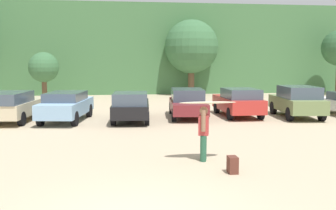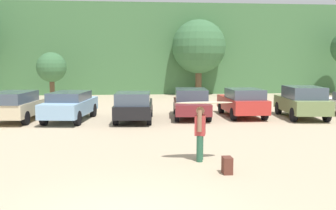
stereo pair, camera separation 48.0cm
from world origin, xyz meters
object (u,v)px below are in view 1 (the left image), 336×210
Objects in this scene: parked_car_red at (238,102)px; backpack_dropped at (233,165)px; person_adult at (204,130)px; surfboard_cream at (208,103)px; parked_car_champagne at (13,105)px; parked_car_black at (131,106)px; parked_car_olive_green at (297,101)px; parked_car_maroon at (187,102)px; parked_car_sky_blue at (66,105)px.

backpack_dropped is at bearing 161.85° from parked_car_red.
parked_car_red is at bearing -98.83° from person_adult.
surfboard_cream is (-3.79, -8.91, 0.95)m from parked_car_red.
parked_car_champagne is 10.82× the size of backpack_dropped.
parked_car_champagne is 1.19× the size of parked_car_red.
parked_car_olive_green reaches higher than parked_car_black.
parked_car_red is 9.73m from surfboard_cream.
person_adult is at bearing 178.09° from parked_car_maroon.
surfboard_cream is (-1.07, -9.04, 0.97)m from parked_car_maroon.
person_adult is at bearing 145.50° from parked_car_olive_green.
parked_car_maroon is 9.96× the size of backpack_dropped.
parked_car_maroon is 2.76× the size of person_adult.
backpack_dropped is at bearing -134.49° from parked_car_champagne.
parked_car_sky_blue is 8.88m from parked_car_red.
surfboard_cream is (7.62, -8.66, 0.95)m from parked_car_champagne.
surfboard_cream is at bearing 178.72° from parked_car_maroon.
parked_car_black reaches higher than parked_car_sky_blue.
backpack_dropped is (5.47, -9.77, -0.56)m from parked_car_sky_blue.
parked_car_black is 9.55m from backpack_dropped.
parked_car_red is (2.72, -0.13, 0.01)m from parked_car_maroon.
parked_car_maroon reaches higher than backpack_dropped.
parked_car_champagne is at bearing -33.62° from person_adult.
person_adult reaches higher than parked_car_maroon.
parked_car_black is at bearing 104.10° from backpack_dropped.
parked_car_maroon is (8.69, 0.38, -0.02)m from parked_car_champagne.
surfboard_cream reaches higher than parked_car_champagne.
parked_car_sky_blue is 1.11× the size of parked_car_olive_green.
parked_car_champagne is at bearing 94.54° from parked_car_sky_blue.
parked_car_maroon is 2.73m from parked_car_red.
surfboard_cream is (-6.73, -8.17, 0.88)m from parked_car_olive_green.
parked_car_red is at bearing -82.01° from parked_car_champagne.
parked_car_sky_blue is 9.73m from person_adult.
parked_car_black reaches higher than backpack_dropped.
parked_car_champagne is 8.69m from parked_car_maroon.
parked_car_olive_green reaches higher than parked_car_maroon.
parked_car_olive_green is (2.93, -0.75, 0.07)m from parked_car_red.
backpack_dropped is (0.47, -1.43, -0.69)m from person_adult.
backpack_dropped is at bearing 151.95° from parked_car_olive_green.
parked_car_black is 8.24m from surfboard_cream.
surfboard_cream reaches higher than parked_car_maroon.
parked_car_olive_green is (5.66, -0.87, 0.09)m from parked_car_maroon.
parked_car_maroon is 1.09× the size of parked_car_red.
parked_car_sky_blue is at bearing 94.29° from parked_car_olive_green.
parked_car_black is 8.04m from person_adult.
parked_car_black is at bearing 97.24° from parked_car_olive_green.
parked_car_olive_green reaches higher than person_adult.
parked_car_black is (5.68, -0.72, -0.04)m from parked_car_champagne.
parked_car_champagne reaches higher than backpack_dropped.
parked_car_champagne is at bearing 91.54° from parked_car_red.
parked_car_champagne is 1.09× the size of parked_car_maroon.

